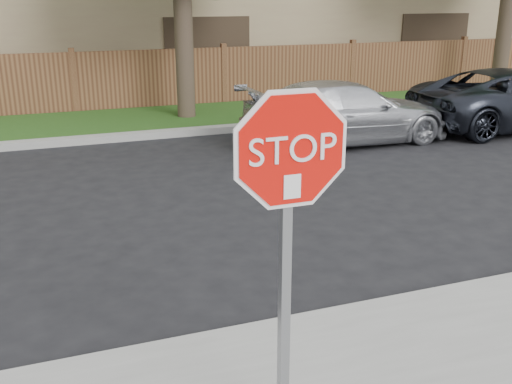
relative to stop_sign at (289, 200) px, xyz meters
name	(u,v)px	position (x,y,z in m)	size (l,w,h in m)	color
ground	(177,346)	(-0.43, 1.48, -1.83)	(90.00, 90.00, 0.00)	black
far_curb	(89,140)	(-0.43, 9.63, -1.75)	(70.00, 0.30, 0.15)	gray
grass_strip	(82,125)	(-0.43, 11.28, -1.77)	(70.00, 3.00, 0.12)	#1E4714
fence	(74,84)	(-0.43, 12.88, -1.03)	(70.00, 0.12, 1.60)	#4E2C1B
stop_sign	(289,200)	(0.00, 0.00, 0.00)	(1.01, 0.13, 2.55)	gray
sedan_right	(346,112)	(4.67, 7.81, -1.18)	(1.81, 4.45, 1.29)	silver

